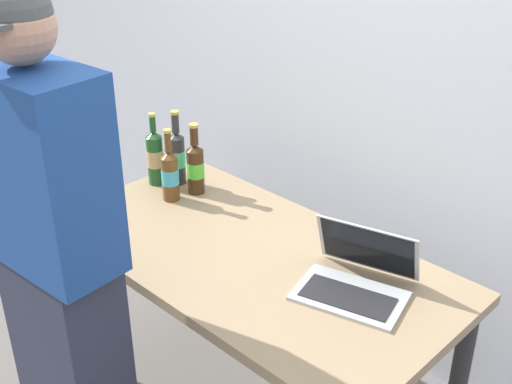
# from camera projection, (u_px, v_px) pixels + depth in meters

# --- Properties ---
(desk) EXTENTS (1.48, 0.77, 0.75)m
(desk) POSITION_uv_depth(u_px,v_px,m) (250.00, 275.00, 2.36)
(desk) COLOR #9E8460
(desk) RESTS_ON ground
(laptop) EXTENTS (0.40, 0.37, 0.20)m
(laptop) POSITION_uv_depth(u_px,v_px,m) (357.00, 277.00, 2.10)
(laptop) COLOR #B7BABC
(laptop) RESTS_ON desk
(beer_bottle_dark) EXTENTS (0.07, 0.07, 0.30)m
(beer_bottle_dark) POSITION_uv_depth(u_px,v_px,m) (170.00, 174.00, 2.62)
(beer_bottle_dark) COLOR brown
(beer_bottle_dark) RESTS_ON desk
(beer_bottle_amber) EXTENTS (0.07, 0.07, 0.32)m
(beer_bottle_amber) POSITION_uv_depth(u_px,v_px,m) (177.00, 156.00, 2.74)
(beer_bottle_amber) COLOR #333333
(beer_bottle_amber) RESTS_ON desk
(beer_bottle_green) EXTENTS (0.07, 0.07, 0.31)m
(beer_bottle_green) POSITION_uv_depth(u_px,v_px,m) (155.00, 156.00, 2.74)
(beer_bottle_green) COLOR #1E5123
(beer_bottle_green) RESTS_ON desk
(beer_bottle_brown) EXTENTS (0.07, 0.07, 0.30)m
(beer_bottle_brown) POSITION_uv_depth(u_px,v_px,m) (195.00, 166.00, 2.67)
(beer_bottle_brown) COLOR #472B14
(beer_bottle_brown) RESTS_ON desk
(person_figure) EXTENTS (0.43, 0.29, 1.74)m
(person_figure) POSITION_uv_depth(u_px,v_px,m) (59.00, 276.00, 1.96)
(person_figure) COLOR #2D3347
(person_figure) RESTS_ON ground
(back_wall) EXTENTS (6.00, 0.10, 2.60)m
(back_wall) POSITION_uv_depth(u_px,v_px,m) (382.00, 56.00, 2.51)
(back_wall) COLOR silver
(back_wall) RESTS_ON ground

